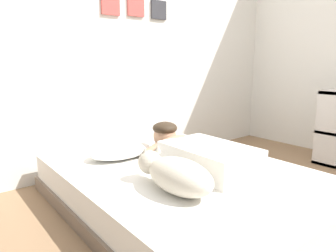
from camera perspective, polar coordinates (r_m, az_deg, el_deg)
ground_plane at (r=2.26m, az=16.11°, el=-15.55°), size 11.62×11.62×0.00m
back_wall at (r=3.16m, az=-6.54°, el=15.82°), size 3.81×0.12×2.50m
bed at (r=2.21m, az=2.91°, el=-11.66°), size 1.48×2.03×0.29m
pillow at (r=2.44m, az=-8.85°, el=-4.58°), size 0.52×0.32×0.11m
person_lying at (r=2.22m, az=5.16°, el=-4.78°), size 0.43×0.92×0.27m
dog at (r=1.78m, az=1.44°, el=-9.00°), size 0.26×0.57×0.21m
coffee_cup at (r=2.52m, az=2.34°, el=-4.32°), size 0.12×0.09×0.07m
cell_phone at (r=2.00m, az=7.00°, el=-9.71°), size 0.07×0.14×0.01m
bookshelf at (r=3.57m, az=28.98°, el=-0.09°), size 0.45×0.24×0.75m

